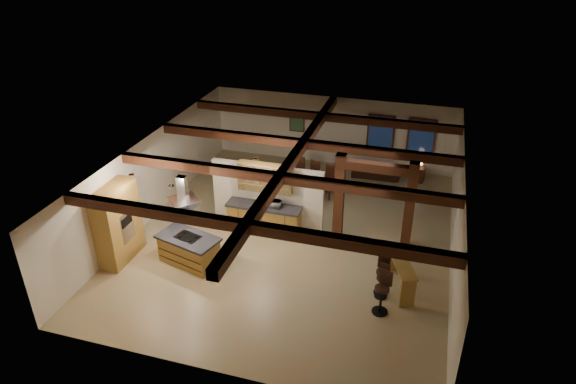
# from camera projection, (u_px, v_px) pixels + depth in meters

# --- Properties ---
(ground) EXTENTS (12.00, 12.00, 0.00)m
(ground) POSITION_uv_depth(u_px,v_px,m) (292.00, 236.00, 16.86)
(ground) COLOR tan
(ground) RESTS_ON ground
(room_walls) EXTENTS (12.00, 12.00, 12.00)m
(room_walls) POSITION_uv_depth(u_px,v_px,m) (292.00, 188.00, 16.02)
(room_walls) COLOR beige
(room_walls) RESTS_ON ground
(ceiling_beams) EXTENTS (10.00, 12.00, 0.28)m
(ceiling_beams) POSITION_uv_depth(u_px,v_px,m) (293.00, 160.00, 15.56)
(ceiling_beams) COLOR #35130D
(ceiling_beams) RESTS_ON room_walls
(timber_posts) EXTENTS (2.50, 0.30, 2.90)m
(timber_posts) POSITION_uv_depth(u_px,v_px,m) (375.00, 192.00, 15.83)
(timber_posts) COLOR #35130D
(timber_posts) RESTS_ON ground
(partition_wall) EXTENTS (3.80, 0.18, 2.20)m
(partition_wall) POSITION_uv_depth(u_px,v_px,m) (268.00, 196.00, 17.01)
(partition_wall) COLOR beige
(partition_wall) RESTS_ON ground
(pantry_cabinet) EXTENTS (0.67, 1.60, 2.40)m
(pantry_cabinet) POSITION_uv_depth(u_px,v_px,m) (118.00, 224.00, 15.26)
(pantry_cabinet) COLOR #A37B34
(pantry_cabinet) RESTS_ON ground
(back_counter) EXTENTS (2.50, 0.66, 0.94)m
(back_counter) POSITION_uv_depth(u_px,v_px,m) (264.00, 217.00, 16.98)
(back_counter) COLOR #A37B34
(back_counter) RESTS_ON ground
(upper_display_cabinet) EXTENTS (1.80, 0.36, 0.95)m
(upper_display_cabinet) POSITION_uv_depth(u_px,v_px,m) (265.00, 178.00, 16.50)
(upper_display_cabinet) COLOR #A37B34
(upper_display_cabinet) RESTS_ON partition_wall
(range_hood) EXTENTS (1.10, 1.10, 1.40)m
(range_hood) POSITION_uv_depth(u_px,v_px,m) (185.00, 211.00, 14.74)
(range_hood) COLOR silver
(range_hood) RESTS_ON room_walls
(back_windows) EXTENTS (2.70, 0.07, 1.70)m
(back_windows) POSITION_uv_depth(u_px,v_px,m) (401.00, 137.00, 20.47)
(back_windows) COLOR #35130D
(back_windows) RESTS_ON room_walls
(framed_art) EXTENTS (0.65, 0.05, 0.85)m
(framed_art) POSITION_uv_depth(u_px,v_px,m) (297.00, 122.00, 21.45)
(framed_art) COLOR #35130D
(framed_art) RESTS_ON room_walls
(recessed_cans) EXTENTS (3.16, 2.46, 0.03)m
(recessed_cans) POSITION_uv_depth(u_px,v_px,m) (188.00, 173.00, 14.50)
(recessed_cans) COLOR silver
(recessed_cans) RESTS_ON room_walls
(kitchen_island) EXTENTS (2.04, 1.43, 0.92)m
(kitchen_island) POSITION_uv_depth(u_px,v_px,m) (189.00, 249.00, 15.37)
(kitchen_island) COLOR #A37B34
(kitchen_island) RESTS_ON ground
(dining_table) EXTENTS (2.01, 1.26, 0.67)m
(dining_table) POSITION_uv_depth(u_px,v_px,m) (308.00, 185.00, 19.33)
(dining_table) COLOR #3C160F
(dining_table) RESTS_ON ground
(sofa) EXTENTS (1.94, 0.82, 0.56)m
(sofa) POSITION_uv_depth(u_px,v_px,m) (376.00, 170.00, 20.62)
(sofa) COLOR black
(sofa) RESTS_ON ground
(microwave) EXTENTS (0.42, 0.29, 0.23)m
(microwave) POSITION_uv_depth(u_px,v_px,m) (275.00, 204.00, 16.61)
(microwave) COLOR #ACACB0
(microwave) RESTS_ON back_counter
(bar_counter) EXTENTS (1.04, 1.81, 0.93)m
(bar_counter) POSITION_uv_depth(u_px,v_px,m) (400.00, 270.00, 14.21)
(bar_counter) COLOR #A37B34
(bar_counter) RESTS_ON ground
(side_table) EXTENTS (0.53, 0.53, 0.59)m
(side_table) POSITION_uv_depth(u_px,v_px,m) (418.00, 174.00, 20.29)
(side_table) COLOR #35130D
(side_table) RESTS_ON ground
(table_lamp) EXTENTS (0.25, 0.25, 0.30)m
(table_lamp) POSITION_uv_depth(u_px,v_px,m) (420.00, 162.00, 20.05)
(table_lamp) COLOR black
(table_lamp) RESTS_ON side_table
(bar_stool_a) EXTENTS (0.45, 0.47, 1.23)m
(bar_stool_a) POSITION_uv_depth(u_px,v_px,m) (382.00, 292.00, 13.34)
(bar_stool_a) COLOR black
(bar_stool_a) RESTS_ON ground
(bar_stool_b) EXTENTS (0.40, 0.40, 1.13)m
(bar_stool_b) POSITION_uv_depth(u_px,v_px,m) (382.00, 275.00, 14.06)
(bar_stool_b) COLOR black
(bar_stool_b) RESTS_ON ground
(bar_stool_c) EXTENTS (0.36, 0.37, 1.01)m
(bar_stool_c) POSITION_uv_depth(u_px,v_px,m) (382.00, 281.00, 13.95)
(bar_stool_c) COLOR black
(bar_stool_c) RESTS_ON ground
(dining_chairs) EXTENTS (2.26, 2.26, 1.17)m
(dining_chairs) POSITION_uv_depth(u_px,v_px,m) (308.00, 179.00, 19.20)
(dining_chairs) COLOR #35130D
(dining_chairs) RESTS_ON ground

